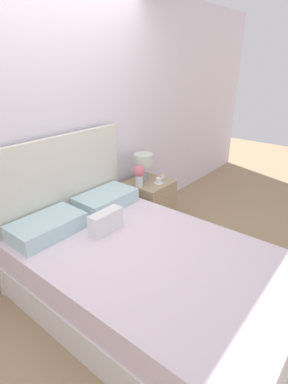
{
  "coord_description": "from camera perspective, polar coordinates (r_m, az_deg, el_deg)",
  "views": [
    {
      "loc": [
        -1.53,
        -2.27,
        1.89
      ],
      "look_at": [
        0.52,
        -0.6,
        0.72
      ],
      "focal_mm": 28.0,
      "sensor_mm": 36.0,
      "label": 1
    }
  ],
  "objects": [
    {
      "name": "ground_plane",
      "position": [
        3.33,
        -14.16,
        -11.6
      ],
      "size": [
        12.0,
        12.0,
        0.0
      ],
      "primitive_type": "plane",
      "color": "tan"
    },
    {
      "name": "wall_back",
      "position": [
        2.85,
        -17.67,
        10.85
      ],
      "size": [
        8.0,
        0.06,
        2.6
      ],
      "color": "white",
      "rests_on": "ground_plane"
    },
    {
      "name": "flower_vase",
      "position": [
        3.33,
        -0.92,
        3.45
      ],
      "size": [
        0.13,
        0.13,
        0.25
      ],
      "color": "white",
      "rests_on": "nightstand"
    },
    {
      "name": "alarm_clock",
      "position": [
        3.57,
        3.46,
        2.86
      ],
      "size": [
        0.08,
        0.04,
        0.06
      ],
      "color": "beige",
      "rests_on": "nightstand"
    },
    {
      "name": "nightstand",
      "position": [
        3.63,
        0.96,
        -2.25
      ],
      "size": [
        0.47,
        0.5,
        0.58
      ],
      "color": "tan",
      "rests_on": "ground_plane"
    },
    {
      "name": "table_lamp",
      "position": [
        3.5,
        -0.16,
        5.91
      ],
      "size": [
        0.23,
        0.23,
        0.32
      ],
      "color": "#A8B2BC",
      "rests_on": "nightstand"
    },
    {
      "name": "bed",
      "position": [
        2.54,
        -0.28,
        -15.0
      ],
      "size": [
        1.47,
        2.19,
        1.27
      ],
      "color": "white",
      "rests_on": "ground_plane"
    },
    {
      "name": "teacup",
      "position": [
        3.46,
        2.82,
        2.15
      ],
      "size": [
        0.11,
        0.11,
        0.07
      ],
      "color": "white",
      "rests_on": "nightstand"
    }
  ]
}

